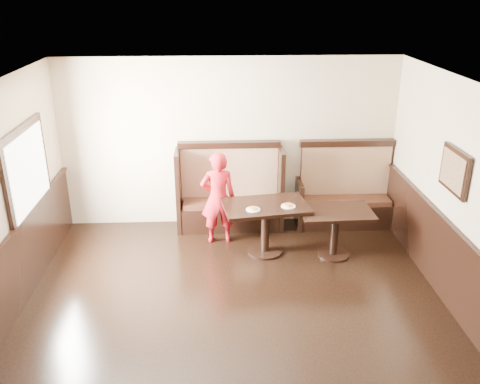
{
  "coord_description": "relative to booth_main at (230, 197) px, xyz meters",
  "views": [
    {
      "loc": [
        -0.21,
        -4.52,
        3.82
      ],
      "look_at": [
        0.13,
        2.35,
        1.0
      ],
      "focal_mm": 38.0,
      "sensor_mm": 36.0,
      "label": 1
    }
  ],
  "objects": [
    {
      "name": "booth_main",
      "position": [
        0.0,
        0.0,
        0.0
      ],
      "size": [
        1.75,
        0.72,
        1.45
      ],
      "color": "black",
      "rests_on": "ground"
    },
    {
      "name": "child",
      "position": [
        -0.2,
        -0.55,
        0.22
      ],
      "size": [
        0.57,
        0.4,
        1.49
      ],
      "primitive_type": "imported",
      "rotation": [
        0.0,
        0.0,
        3.23
      ],
      "color": "red",
      "rests_on": "ground"
    },
    {
      "name": "table_main",
      "position": [
        0.51,
        -0.96,
        0.08
      ],
      "size": [
        1.35,
        0.96,
        0.8
      ],
      "rotation": [
        0.0,
        0.0,
        0.15
      ],
      "color": "black",
      "rests_on": "ground"
    },
    {
      "name": "booth_neighbor",
      "position": [
        1.95,
        -0.0,
        -0.05
      ],
      "size": [
        1.65,
        0.72,
        1.45
      ],
      "color": "black",
      "rests_on": "ground"
    },
    {
      "name": "table_neighbor",
      "position": [
        1.54,
        -1.09,
        0.03
      ],
      "size": [
        1.08,
        0.73,
        0.74
      ],
      "rotation": [
        0.0,
        0.0,
        0.03
      ],
      "color": "black",
      "rests_on": "ground"
    },
    {
      "name": "ground",
      "position": [
        0.0,
        -3.3,
        -0.53
      ],
      "size": [
        7.0,
        7.0,
        0.0
      ],
      "primitive_type": "plane",
      "color": "black",
      "rests_on": "ground"
    },
    {
      "name": "pizza_plate_right",
      "position": [
        0.83,
        -1.04,
        0.28
      ],
      "size": [
        0.22,
        0.22,
        0.04
      ],
      "color": "white",
      "rests_on": "table_main"
    },
    {
      "name": "pizza_plate_left",
      "position": [
        0.31,
        -1.14,
        0.28
      ],
      "size": [
        0.21,
        0.21,
        0.04
      ],
      "color": "white",
      "rests_on": "table_main"
    },
    {
      "name": "room_shell",
      "position": [
        -0.3,
        -3.01,
        0.14
      ],
      "size": [
        7.0,
        7.0,
        7.0
      ],
      "color": "#C5B48F",
      "rests_on": "ground"
    }
  ]
}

